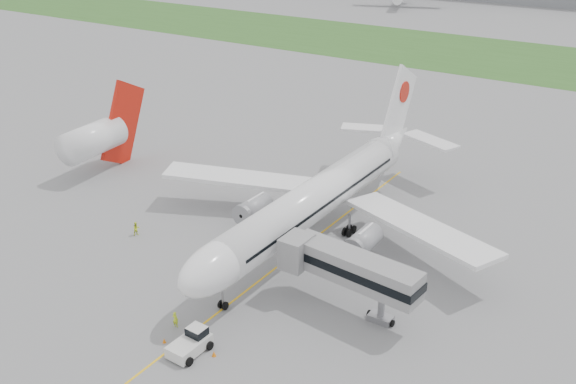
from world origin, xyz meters
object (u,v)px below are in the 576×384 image
Objects in this scene: ground_crew_near at (175,319)px; neighbor_aircraft at (97,137)px; jet_bridge at (346,267)px; pushback_tug at (191,342)px; airliner at (320,195)px.

neighbor_aircraft reaches higher than ground_crew_near.
neighbor_aircraft is (-50.87, 11.90, 0.44)m from jet_bridge.
pushback_tug is at bearing -37.55° from neighbor_aircraft.
airliner is 3.02× the size of neighbor_aircraft.
airliner is 27.44m from pushback_tug.
airliner reaches higher than jet_bridge.
neighbor_aircraft is (-40.03, -1.03, 0.08)m from airliner.
neighbor_aircraft is at bearing 149.71° from pushback_tug.
airliner is at bearing -4.30° from neighbor_aircraft.
jet_bridge is at bearing -143.99° from ground_crew_near.
ground_crew_near is (-2.05, -25.00, -4.78)m from airliner.
airliner reaches higher than neighbor_aircraft.
airliner is at bearing 135.66° from jet_bridge.
airliner is 16.88m from jet_bridge.
ground_crew_near is at bearing -94.69° from airliner.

